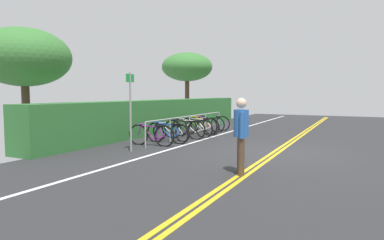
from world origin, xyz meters
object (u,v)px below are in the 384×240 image
Objects in this scene: bicycle_7 at (207,124)px; pedestrian at (241,131)px; bicycle_1 at (167,133)px; bicycle_6 at (201,125)px; bicycle_0 at (151,135)px; sign_post_near at (130,104)px; bicycle_5 at (199,126)px; bicycle_8 at (213,123)px; tree_mid at (187,67)px; bike_rack at (190,121)px; bicycle_3 at (184,129)px; bicycle_2 at (171,132)px; bicycle_4 at (192,128)px; tree_near_left at (24,58)px.

pedestrian is (-7.04, -3.94, 0.61)m from bicycle_7.
bicycle_1 is 3.14m from bicycle_6.
sign_post_near reaches higher than bicycle_0.
pedestrian is (-3.23, -3.77, 0.59)m from bicycle_1.
bicycle_5 is 1.04× the size of pedestrian.
bicycle_8 is (5.33, 0.04, -0.01)m from bicycle_0.
pedestrian is at bearing -147.96° from tree_mid.
sign_post_near is at bearing -179.63° from bike_rack.
bicycle_3 is 1.28m from bicycle_5.
bicycle_2 is 0.73× the size of sign_post_near.
bicycle_5 is 1.01× the size of bicycle_7.
bicycle_1 is 2.51m from bicycle_5.
bicycle_4 reaches higher than bicycle_6.
pedestrian is (-7.79, -3.98, 0.60)m from bicycle_8.
tree_near_left is (-6.71, 3.32, 2.52)m from bicycle_7.
bicycle_7 is at bearing 4.24° from bicycle_3.
bicycle_0 is at bearing 179.70° from bicycle_6.
bike_rack is 6.29m from tree_near_left.
bicycle_0 is 4.57m from bicycle_7.
bicycle_1 is 1.01× the size of bicycle_8.
pedestrian is at bearing -143.00° from bike_rack.
bicycle_0 is at bearing 167.79° from bicycle_1.
bicycle_1 is 1.06× the size of pedestrian.
bicycle_3 is at bearing 40.03° from pedestrian.
bike_rack reaches higher than bicycle_6.
bicycle_2 is 1.00× the size of bicycle_6.
bicycle_8 is (4.56, 0.21, -0.02)m from bicycle_1.
sign_post_near is (-1.24, -0.10, 1.06)m from bicycle_0.
tree_mid is at bearing 28.81° from bicycle_4.
bicycle_2 is 3.21m from bicycle_7.
bicycle_1 is at bearing -1.83° from sign_post_near.
sign_post_near is at bearing -179.09° from bicycle_6.
bicycle_4 is 6.43m from tree_near_left.
bicycle_0 is at bearing -179.54° from bicycle_8.
bicycle_7 is at bearing -176.99° from bicycle_8.
bicycle_7 is at bearing 2.40° from bike_rack.
bicycle_1 is (-1.89, -0.09, -0.28)m from bike_rack.
pedestrian is at bearing -139.97° from bicycle_3.
tree_mid is at bearing 32.04° from pedestrian.
bicycle_8 is (2.70, 0.23, -0.01)m from bicycle_4.
bicycle_1 is 1.02× the size of bicycle_6.
pedestrian is at bearing -143.67° from bicycle_4.
bicycle_4 is (-0.03, -0.11, -0.28)m from bike_rack.
tree_mid reaches higher than bicycle_7.
bicycle_4 is at bearing -172.43° from bicycle_6.
sign_post_near is 0.62× the size of tree_near_left.
bicycle_1 is 1.03× the size of bicycle_5.
bicycle_4 is 0.48× the size of tree_near_left.
bike_rack reaches higher than bicycle_0.
bicycle_3 is (1.23, -0.02, 0.00)m from bicycle_1.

